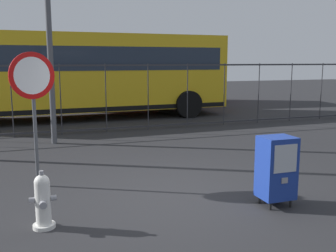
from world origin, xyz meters
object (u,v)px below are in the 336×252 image
(bus_near, at_px, (81,71))
(bus_far, at_px, (113,68))
(newspaper_box_primary, at_px, (276,167))
(stop_sign, at_px, (33,91))
(fire_hydrant, at_px, (43,201))

(bus_near, xyz_separation_m, bus_far, (2.00, 4.17, 0.00))
(newspaper_box_primary, relative_size, bus_far, 0.10)
(newspaper_box_primary, height_order, stop_sign, stop_sign)
(newspaper_box_primary, relative_size, stop_sign, 0.46)
(bus_far, bearing_deg, stop_sign, -101.40)
(fire_hydrant, relative_size, newspaper_box_primary, 0.73)
(fire_hydrant, height_order, newspaper_box_primary, newspaper_box_primary)
(newspaper_box_primary, bearing_deg, fire_hydrant, 174.93)
(fire_hydrant, relative_size, bus_far, 0.07)
(fire_hydrant, bearing_deg, stop_sign, 91.26)
(fire_hydrant, xyz_separation_m, bus_near, (1.63, 9.46, 1.36))
(bus_near, bearing_deg, newspaper_box_primary, -82.46)
(stop_sign, height_order, bus_near, bus_near)
(bus_near, bearing_deg, stop_sign, -103.96)
(newspaper_box_primary, distance_m, stop_sign, 3.99)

